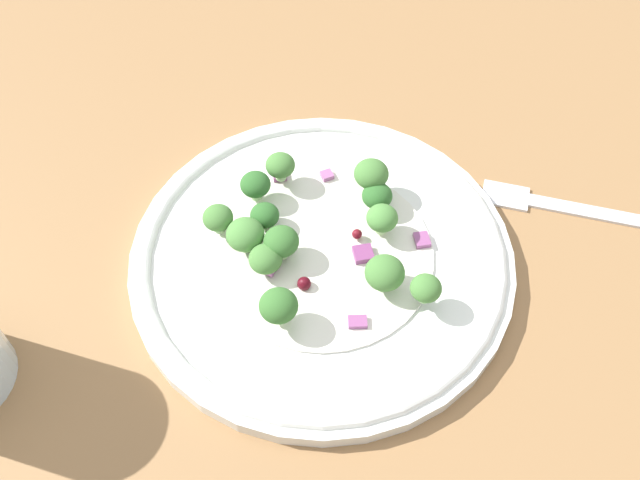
# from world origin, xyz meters

# --- Properties ---
(ground_plane) EXTENTS (1.80, 1.80, 0.02)m
(ground_plane) POSITION_xyz_m (0.00, 0.00, -0.01)
(ground_plane) COLOR olive
(plate) EXTENTS (0.28, 0.28, 0.02)m
(plate) POSITION_xyz_m (-0.02, 0.00, 0.01)
(plate) COLOR white
(plate) RESTS_ON ground_plane
(dressing_pool) EXTENTS (0.16, 0.16, 0.00)m
(dressing_pool) POSITION_xyz_m (-0.02, 0.00, 0.01)
(dressing_pool) COLOR white
(dressing_pool) RESTS_ON plate
(broccoli_floret_0) EXTENTS (0.02, 0.02, 0.02)m
(broccoli_floret_0) POSITION_xyz_m (0.04, -0.00, 0.03)
(broccoli_floret_0) COLOR #9EC684
(broccoli_floret_0) RESTS_ON plate
(broccoli_floret_1) EXTENTS (0.02, 0.02, 0.02)m
(broccoli_floret_1) POSITION_xyz_m (-0.00, -0.08, 0.03)
(broccoli_floret_1) COLOR #9EC684
(broccoli_floret_1) RESTS_ON plate
(broccoli_floret_2) EXTENTS (0.02, 0.02, 0.02)m
(broccoli_floret_2) POSITION_xyz_m (0.02, -0.02, 0.03)
(broccoli_floret_2) COLOR #ADD18E
(broccoli_floret_2) RESTS_ON plate
(broccoli_floret_3) EXTENTS (0.02, 0.02, 0.02)m
(broccoli_floret_3) POSITION_xyz_m (-0.06, 0.07, 0.03)
(broccoli_floret_3) COLOR #8EB77A
(broccoli_floret_3) RESTS_ON plate
(broccoli_floret_4) EXTENTS (0.02, 0.02, 0.02)m
(broccoli_floret_4) POSITION_xyz_m (-0.03, 0.05, 0.03)
(broccoli_floret_4) COLOR #ADD18E
(broccoli_floret_4) RESTS_ON plate
(broccoli_floret_5) EXTENTS (0.03, 0.03, 0.03)m
(broccoli_floret_5) POSITION_xyz_m (-0.08, -0.02, 0.03)
(broccoli_floret_5) COLOR #9EC684
(broccoli_floret_5) RESTS_ON plate
(broccoli_floret_6) EXTENTS (0.02, 0.02, 0.02)m
(broccoli_floret_6) POSITION_xyz_m (-0.02, 0.07, 0.03)
(broccoli_floret_6) COLOR #9EC684
(broccoli_floret_6) RESTS_ON plate
(broccoli_floret_7) EXTENTS (0.02, 0.02, 0.02)m
(broccoli_floret_7) POSITION_xyz_m (0.01, 0.07, 0.03)
(broccoli_floret_7) COLOR #9EC684
(broccoli_floret_7) RESTS_ON plate
(broccoli_floret_8) EXTENTS (0.03, 0.03, 0.03)m
(broccoli_floret_8) POSITION_xyz_m (0.05, 0.01, 0.03)
(broccoli_floret_8) COLOR #8EB77A
(broccoli_floret_8) RESTS_ON plate
(broccoli_floret_9) EXTENTS (0.03, 0.03, 0.03)m
(broccoli_floret_9) POSITION_xyz_m (-0.05, 0.04, 0.03)
(broccoli_floret_9) COLOR #8EB77A
(broccoli_floret_9) RESTS_ON plate
(broccoli_floret_10) EXTENTS (0.03, 0.03, 0.03)m
(broccoli_floret_10) POSITION_xyz_m (-0.04, 0.02, 0.03)
(broccoli_floret_10) COLOR #ADD18E
(broccoli_floret_10) RESTS_ON plate
(broccoli_floret_11) EXTENTS (0.02, 0.02, 0.02)m
(broccoli_floret_11) POSITION_xyz_m (-0.06, 0.02, 0.03)
(broccoli_floret_11) COLOR #9EC684
(broccoli_floret_11) RESTS_ON plate
(broccoli_floret_12) EXTENTS (0.03, 0.03, 0.03)m
(broccoli_floret_12) POSITION_xyz_m (-0.01, -0.05, 0.03)
(broccoli_floret_12) COLOR #8EB77A
(broccoli_floret_12) RESTS_ON plate
(cranberry_0) EXTENTS (0.01, 0.01, 0.01)m
(cranberry_0) POSITION_xyz_m (-0.06, 0.05, 0.02)
(cranberry_0) COLOR maroon
(cranberry_0) RESTS_ON plate
(cranberry_1) EXTENTS (0.01, 0.01, 0.01)m
(cranberry_1) POSITION_xyz_m (-0.05, -0.01, 0.02)
(cranberry_1) COLOR #4C0A14
(cranberry_1) RESTS_ON plate
(cranberry_2) EXTENTS (0.01, 0.01, 0.01)m
(cranberry_2) POSITION_xyz_m (0.01, -0.01, 0.02)
(cranberry_2) COLOR maroon
(cranberry_2) RESTS_ON plate
(onion_bit_0) EXTENTS (0.02, 0.02, 0.00)m
(onion_bit_0) POSITION_xyz_m (-0.04, -0.06, 0.02)
(onion_bit_0) COLOR #934C84
(onion_bit_0) RESTS_ON plate
(onion_bit_1) EXTENTS (0.01, 0.01, 0.01)m
(onion_bit_1) POSITION_xyz_m (0.04, 0.05, 0.02)
(onion_bit_1) COLOR #A35B93
(onion_bit_1) RESTS_ON plate
(onion_bit_2) EXTENTS (0.02, 0.02, 0.00)m
(onion_bit_2) POSITION_xyz_m (0.04, -0.05, 0.02)
(onion_bit_2) COLOR #934C84
(onion_bit_2) RESTS_ON plate
(onion_bit_3) EXTENTS (0.02, 0.02, 0.00)m
(onion_bit_3) POSITION_xyz_m (-0.06, 0.02, 0.02)
(onion_bit_3) COLOR #A35B93
(onion_bit_3) RESTS_ON plate
(onion_bit_4) EXTENTS (0.02, 0.02, 0.01)m
(onion_bit_4) POSITION_xyz_m (0.00, -0.02, 0.02)
(onion_bit_4) COLOR #843D75
(onion_bit_4) RESTS_ON plate
(onion_bit_5) EXTENTS (0.01, 0.01, 0.00)m
(onion_bit_5) POSITION_xyz_m (0.01, 0.07, 0.02)
(onion_bit_5) COLOR #843D75
(onion_bit_5) RESTS_ON plate
(fork) EXTENTS (0.11, 0.17, 0.01)m
(fork) POSITION_xyz_m (0.16, -0.11, 0.00)
(fork) COLOR silver
(fork) RESTS_ON ground_plane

